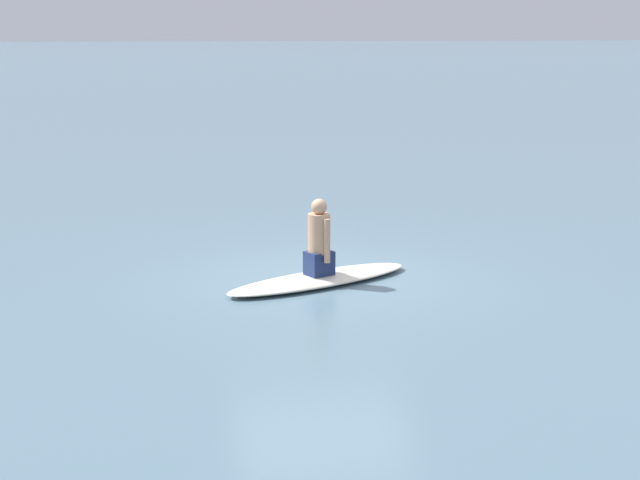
{
  "coord_description": "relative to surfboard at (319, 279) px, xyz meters",
  "views": [
    {
      "loc": [
        -12.95,
        2.16,
        3.42
      ],
      "look_at": [
        -0.62,
        0.13,
        0.66
      ],
      "focal_mm": 54.73,
      "sensor_mm": 36.0,
      "label": 1
    }
  ],
  "objects": [
    {
      "name": "surfboard",
      "position": [
        0.0,
        0.0,
        0.0
      ],
      "size": [
        1.93,
        2.9,
        0.12
      ],
      "primitive_type": "ellipsoid",
      "rotation": [
        0.0,
        0.0,
        2.02
      ],
      "color": "silver",
      "rests_on": "ground"
    },
    {
      "name": "person_paddler",
      "position": [
        0.0,
        -0.0,
        0.53
      ],
      "size": [
        0.44,
        0.43,
        1.04
      ],
      "rotation": [
        0.0,
        0.0,
        2.02
      ],
      "color": "navy",
      "rests_on": "surfboard"
    },
    {
      "name": "ground_plane",
      "position": [
        0.36,
        -0.1,
        -0.06
      ],
      "size": [
        400.0,
        400.0,
        0.0
      ],
      "primitive_type": "plane",
      "color": "slate"
    }
  ]
}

